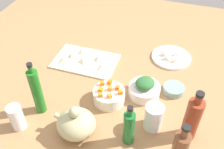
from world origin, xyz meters
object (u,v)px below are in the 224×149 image
bowl_carrots (109,96)px  bottle_2 (37,91)px  plate_tofu (171,57)px  bowl_greens (144,90)px  bottle_0 (129,127)px  bottle_3 (180,149)px  bowl_small_side (174,89)px  cutting_board (85,61)px  drinking_glass_0 (17,117)px  drinking_glass_1 (154,117)px  teapot (76,124)px  bottle_1 (192,119)px

bowl_carrots → bottle_2: size_ratio=0.54×
bottle_2 → plate_tofu: bearing=-132.0°
bowl_greens → bottle_0: (0.45, 26.09, 5.74)cm
bottle_2 → bottle_3: bearing=173.0°
bowl_carrots → bowl_small_side: size_ratio=1.46×
plate_tofu → bowl_carrots: bowl_carrots is taller
cutting_board → drinking_glass_0: (9.65, 47.19, 5.37)cm
bowl_greens → drinking_glass_1: bearing=113.5°
cutting_board → bottle_2: 38.51cm
drinking_glass_0 → drinking_glass_1: 54.45cm
plate_tofu → bowl_greens: (8.04, 31.01, 1.99)cm
drinking_glass_1 → teapot: bearing=23.6°
cutting_board → plate_tofu: bearing=-158.0°
cutting_board → bowl_greens: (-34.88, 13.70, 2.09)cm
bottle_2 → bottle_3: bottle_2 is taller
bowl_carrots → bowl_small_side: 30.52cm
bowl_small_side → drinking_glass_0: 69.59cm
cutting_board → bottle_3: (-53.41, 43.67, 8.50)cm
drinking_glass_1 → bottle_2: bearing=7.5°
plate_tofu → drinking_glass_1: (0.84, 47.55, 5.33)cm
teapot → drinking_glass_1: bearing=-156.4°
bottle_1 → bottle_0: bearing=24.2°
plate_tofu → drinking_glass_0: size_ratio=1.78×
bowl_small_side → bottle_0: size_ratio=0.49×
bottle_1 → bottle_3: size_ratio=1.10×
bottle_0 → bottle_2: bearing=-4.7°
drinking_glass_0 → bottle_0: bearing=-170.5°
drinking_glass_0 → cutting_board: bearing=-101.6°
bottle_2 → drinking_glass_0: (4.07, 10.72, -5.66)cm
cutting_board → bottle_2: bearing=81.3°
bottle_1 → drinking_glass_0: bottle_1 is taller
teapot → bowl_small_side: bearing=-134.1°
plate_tofu → bowl_small_side: (-4.64, 25.12, 1.04)cm
bottle_3 → cutting_board: bearing=-39.3°
bowl_greens → bottle_1: size_ratio=0.60×
cutting_board → bottle_0: (-34.43, 39.79, 7.83)cm
bottle_1 → drinking_glass_1: bottle_1 is taller
plate_tofu → drinking_glass_0: 83.39cm
bowl_greens → bowl_small_side: (-12.68, -5.90, -0.95)cm
cutting_board → drinking_glass_1: (-42.08, 30.23, 5.43)cm
bowl_small_side → bowl_carrots: bearing=28.3°
bottle_2 → bottle_3: 59.49cm
bowl_greens → bottle_2: size_ratio=0.55×
bottle_2 → drinking_glass_1: bearing=-172.5°
bottle_3 → bowl_carrots: bearing=-33.2°
bowl_greens → drinking_glass_1: (-7.20, 16.53, 3.34)cm
drinking_glass_0 → bottle_3: bearing=-176.8°
bottle_0 → bottle_3: size_ratio=0.90×
drinking_glass_0 → teapot: bearing=-168.7°
bottle_3 → drinking_glass_0: bottle_3 is taller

